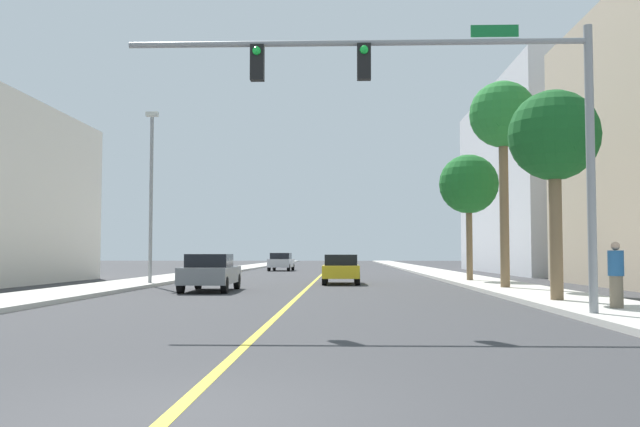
# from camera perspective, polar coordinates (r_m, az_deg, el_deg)

# --- Properties ---
(ground) EXTENTS (192.00, 192.00, 0.00)m
(ground) POSITION_cam_1_polar(r_m,az_deg,el_deg) (48.60, 0.07, -4.99)
(ground) COLOR #38383A
(sidewalk_left) EXTENTS (3.11, 168.00, 0.15)m
(sidewalk_left) POSITION_cam_1_polar(r_m,az_deg,el_deg) (49.59, -9.69, -4.82)
(sidewalk_left) COLOR beige
(sidewalk_left) RESTS_ON ground
(sidewalk_right) EXTENTS (3.11, 168.00, 0.15)m
(sidewalk_right) POSITION_cam_1_polar(r_m,az_deg,el_deg) (49.04, 9.95, -4.84)
(sidewalk_right) COLOR beige
(sidewalk_right) RESTS_ON ground
(lane_marking_center) EXTENTS (0.16, 144.00, 0.01)m
(lane_marking_center) POSITION_cam_1_polar(r_m,az_deg,el_deg) (48.60, 0.07, -4.99)
(lane_marking_center) COLOR yellow
(lane_marking_center) RESTS_ON ground
(building_right_far) EXTENTS (14.62, 25.72, 14.34)m
(building_right_far) POSITION_cam_1_polar(r_m,az_deg,el_deg) (59.43, 20.23, 2.45)
(building_right_far) COLOR silver
(building_right_far) RESTS_ON ground
(traffic_signal_mast) EXTENTS (10.78, 0.36, 6.63)m
(traffic_signal_mast) POSITION_cam_1_polar(r_m,az_deg,el_deg) (16.81, 10.05, 9.10)
(traffic_signal_mast) COLOR gray
(traffic_signal_mast) RESTS_ON sidewalk_right
(street_lamp) EXTENTS (0.56, 0.28, 7.92)m
(street_lamp) POSITION_cam_1_polar(r_m,az_deg,el_deg) (33.71, -13.42, 2.03)
(street_lamp) COLOR gray
(street_lamp) RESTS_ON sidewalk_left
(palm_near) EXTENTS (2.66, 2.66, 6.14)m
(palm_near) POSITION_cam_1_polar(r_m,az_deg,el_deg) (21.99, 18.31, 5.77)
(palm_near) COLOR brown
(palm_near) RESTS_ON sidewalk_right
(palm_mid) EXTENTS (2.68, 2.68, 8.29)m
(palm_mid) POSITION_cam_1_polar(r_m,az_deg,el_deg) (29.71, 14.49, 7.43)
(palm_mid) COLOR brown
(palm_mid) RESTS_ON sidewalk_right
(palm_far) EXTENTS (3.01, 3.01, 6.38)m
(palm_far) POSITION_cam_1_polar(r_m,az_deg,el_deg) (36.88, 11.87, 2.26)
(palm_far) COLOR brown
(palm_far) RESTS_ON sidewalk_right
(car_yellow) EXTENTS (1.78, 4.22, 1.44)m
(car_yellow) POSITION_cam_1_polar(r_m,az_deg,el_deg) (34.73, 1.70, -4.47)
(car_yellow) COLOR gold
(car_yellow) RESTS_ON ground
(car_silver) EXTENTS (2.04, 4.25, 1.53)m
(car_silver) POSITION_cam_1_polar(r_m,az_deg,el_deg) (61.12, -3.14, -3.89)
(car_silver) COLOR #BCBCC1
(car_silver) RESTS_ON ground
(car_gray) EXTENTS (1.92, 4.58, 1.47)m
(car_gray) POSITION_cam_1_polar(r_m,az_deg,el_deg) (28.41, -8.81, -4.69)
(car_gray) COLOR slate
(car_gray) RESTS_ON ground
(pedestrian) EXTENTS (0.38, 0.38, 1.63)m
(pedestrian) POSITION_cam_1_polar(r_m,az_deg,el_deg) (18.97, 22.71, -4.59)
(pedestrian) COLOR #726651
(pedestrian) RESTS_ON sidewalk_right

